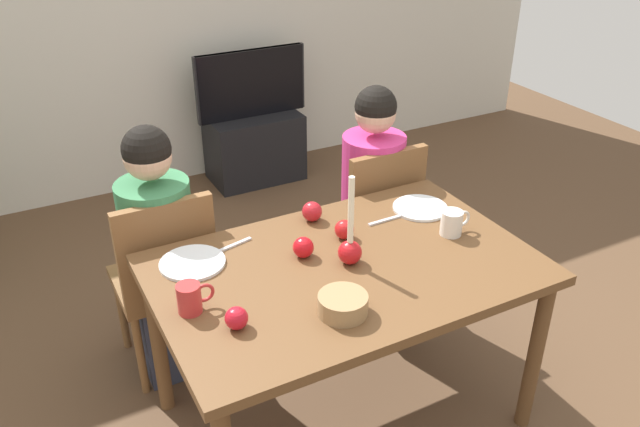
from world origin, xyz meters
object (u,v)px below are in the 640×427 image
at_px(apple_near_candle, 344,230).
at_px(mug_left, 191,299).
at_px(person_left_child, 162,259).
at_px(mug_right, 451,222).
at_px(plate_right, 420,208).
at_px(chair_right, 375,218).
at_px(tv_stand, 255,147).
at_px(bowl_walnuts, 343,304).
at_px(apple_by_right_mug, 312,211).
at_px(apple_far_edge, 303,247).
at_px(person_right_child, 372,205).
at_px(apple_by_left_plate, 236,318).
at_px(plate_left, 192,263).
at_px(dining_table, 345,284).
at_px(chair_left, 165,274).
at_px(candle_centerpiece, 350,246).
at_px(tv, 251,83).

bearing_deg(apple_near_candle, mug_left, -165.50).
distance_m(person_left_child, mug_right, 1.22).
xyz_separation_m(person_left_child, apple_near_candle, (0.62, -0.47, 0.22)).
height_order(plate_right, apple_near_candle, apple_near_candle).
height_order(chair_right, plate_right, chair_right).
distance_m(chair_right, tv_stand, 1.72).
distance_m(mug_left, bowl_walnuts, 0.50).
height_order(apple_near_candle, apple_by_right_mug, apple_by_right_mug).
bearing_deg(apple_far_edge, person_right_child, 39.23).
bearing_deg(plate_right, apple_by_left_plate, -158.99).
distance_m(plate_left, apple_by_left_plate, 0.42).
bearing_deg(dining_table, mug_left, -179.56).
bearing_deg(apple_far_edge, chair_left, 130.95).
bearing_deg(plate_left, apple_by_left_plate, -88.67).
bearing_deg(chair_right, tv_stand, 87.89).
bearing_deg(mug_right, person_right_child, 86.94).
bearing_deg(person_right_child, bowl_walnuts, -127.18).
xyz_separation_m(dining_table, candle_centerpiece, (0.02, 0.01, 0.15)).
height_order(tv_stand, bowl_walnuts, bowl_walnuts).
xyz_separation_m(chair_left, apple_by_left_plate, (0.04, -0.76, 0.28)).
distance_m(mug_right, apple_by_right_mug, 0.56).
height_order(chair_right, person_left_child, person_left_child).
height_order(plate_left, apple_by_right_mug, apple_by_right_mug).
bearing_deg(dining_table, apple_by_right_mug, 82.70).
bearing_deg(candle_centerpiece, person_right_child, 51.83).
height_order(person_left_child, apple_by_right_mug, person_left_child).
height_order(person_left_child, tv, person_left_child).
distance_m(chair_left, apple_near_candle, 0.81).
bearing_deg(plate_left, mug_left, -108.28).
bearing_deg(apple_near_candle, chair_right, 45.61).
distance_m(tv, mug_right, 2.30).
bearing_deg(mug_right, apple_by_left_plate, -170.88).
bearing_deg(apple_by_left_plate, apple_by_right_mug, 43.67).
xyz_separation_m(dining_table, tv_stand, (0.58, 2.30, -0.43)).
bearing_deg(chair_left, person_right_child, 1.77).
height_order(chair_left, mug_right, chair_left).
xyz_separation_m(apple_by_right_mug, apple_far_edge, (-0.16, -0.23, -0.00)).
xyz_separation_m(tv_stand, plate_left, (-1.08, -2.03, 0.52)).
xyz_separation_m(candle_centerpiece, mug_right, (0.46, -0.00, -0.02)).
bearing_deg(person_right_child, mug_left, -149.76).
bearing_deg(bowl_walnuts, plate_left, 124.03).
distance_m(person_right_child, tv, 1.67).
bearing_deg(person_left_child, dining_table, -50.48).
height_order(dining_table, tv_stand, dining_table).
height_order(chair_right, plate_left, chair_right).
bearing_deg(plate_right, apple_by_right_mug, 163.99).
relative_size(person_left_child, apple_by_right_mug, 14.07).
distance_m(person_left_child, plate_right, 1.12).
distance_m(dining_table, apple_by_left_plate, 0.52).
height_order(person_right_child, apple_far_edge, person_right_child).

